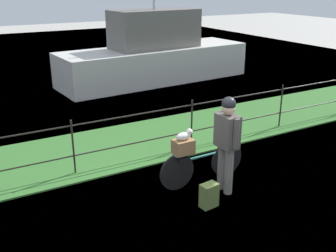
{
  "coord_description": "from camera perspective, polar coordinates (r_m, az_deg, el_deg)",
  "views": [
    {
      "loc": [
        -3.04,
        -4.53,
        3.41
      ],
      "look_at": [
        0.31,
        1.4,
        0.9
      ],
      "focal_mm": 42.3,
      "sensor_mm": 36.0,
      "label": 1
    }
  ],
  "objects": [
    {
      "name": "ground_plane",
      "position": [
        6.44,
        3.84,
        -11.84
      ],
      "size": [
        60.0,
        60.0,
        0.0
      ],
      "primitive_type": "plane",
      "color": "#B2ADA3"
    },
    {
      "name": "grass_strip",
      "position": [
        8.74,
        -6.67,
        -2.78
      ],
      "size": [
        27.0,
        2.4,
        0.03
      ],
      "primitive_type": "cube",
      "color": "#38702D",
      "rests_on": "ground"
    },
    {
      "name": "harbor_water",
      "position": [
        15.08,
        -17.1,
        6.28
      ],
      "size": [
        30.0,
        30.0,
        0.0
      ],
      "primitive_type": "plane",
      "color": "#426684",
      "rests_on": "ground"
    },
    {
      "name": "iron_fence",
      "position": [
        7.82,
        -4.52,
        -0.65
      ],
      "size": [
        18.04,
        0.04,
        1.07
      ],
      "color": "#28231E",
      "rests_on": "ground"
    },
    {
      "name": "bicycle_main",
      "position": [
        7.07,
        4.88,
        -5.55
      ],
      "size": [
        1.72,
        0.16,
        0.66
      ],
      "color": "black",
      "rests_on": "ground"
    },
    {
      "name": "wooden_crate",
      "position": [
        6.69,
        2.21,
        -2.97
      ],
      "size": [
        0.34,
        0.25,
        0.25
      ],
      "primitive_type": "cube",
      "rotation": [
        0.0,
        0.0,
        0.01
      ],
      "color": "olive",
      "rests_on": "bicycle_main"
    },
    {
      "name": "terrier_dog",
      "position": [
        6.62,
        2.41,
        -1.34
      ],
      "size": [
        0.32,
        0.14,
        0.18
      ],
      "color": "silver",
      "rests_on": "wooden_crate"
    },
    {
      "name": "cyclist_person",
      "position": [
        6.57,
        8.49,
        -1.52
      ],
      "size": [
        0.26,
        0.54,
        1.68
      ],
      "color": "slate",
      "rests_on": "ground"
    },
    {
      "name": "backpack_on_paving",
      "position": [
        6.42,
        5.93,
        -9.92
      ],
      "size": [
        0.3,
        0.21,
        0.4
      ],
      "primitive_type": "cube",
      "rotation": [
        0.0,
        0.0,
        0.12
      ],
      "color": "olive",
      "rests_on": "ground"
    },
    {
      "name": "moored_boat_near",
      "position": [
        14.27,
        -1.92,
        10.12
      ],
      "size": [
        7.01,
        2.5,
        4.09
      ],
      "color": "silver",
      "rests_on": "ground"
    }
  ]
}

